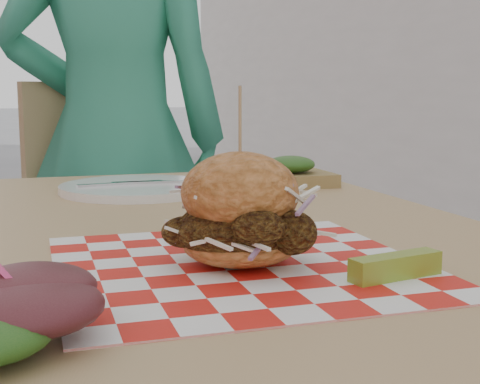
{
  "coord_description": "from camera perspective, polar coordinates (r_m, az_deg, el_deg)",
  "views": [
    {
      "loc": [
        -0.37,
        -0.52,
        0.92
      ],
      "look_at": [
        -0.17,
        0.1,
        0.82
      ],
      "focal_mm": 50.0,
      "sensor_mm": 36.0,
      "label": 1
    }
  ],
  "objects": [
    {
      "name": "patio_chair",
      "position": [
        1.87,
        -12.61,
        -3.11
      ],
      "size": [
        0.53,
        0.54,
        0.95
      ],
      "rotation": [
        0.0,
        0.0,
        0.32
      ],
      "color": "tan",
      "rests_on": "ground"
    },
    {
      "name": "sandwich",
      "position": [
        0.66,
        0.0,
        -2.05
      ],
      "size": [
        0.16,
        0.16,
        0.18
      ],
      "color": "#C87738",
      "rests_on": "paper_liner"
    },
    {
      "name": "paper_liner",
      "position": [
        0.67,
        0.0,
        -6.24
      ],
      "size": [
        0.36,
        0.36,
        0.0
      ],
      "primitive_type": "cube",
      "color": "red",
      "rests_on": "patio_table"
    },
    {
      "name": "patio_table",
      "position": [
        0.87,
        -5.12,
        -8.36
      ],
      "size": [
        0.8,
        1.2,
        0.75
      ],
      "color": "tan",
      "rests_on": "ground"
    },
    {
      "name": "kraft_tray",
      "position": [
        1.25,
        4.35,
        1.58
      ],
      "size": [
        0.15,
        0.12,
        0.06
      ],
      "color": "olive",
      "rests_on": "patio_table"
    },
    {
      "name": "diner",
      "position": [
        1.76,
        -10.64,
        4.61
      ],
      "size": [
        0.66,
        0.51,
        1.61
      ],
      "primitive_type": "imported",
      "rotation": [
        0.0,
        0.0,
        2.91
      ],
      "color": "#31906E",
      "rests_on": "ground"
    },
    {
      "name": "pickle_spear",
      "position": [
        0.64,
        13.14,
        -6.19
      ],
      "size": [
        0.1,
        0.04,
        0.02
      ],
      "primitive_type": "cube",
      "rotation": [
        0.0,
        0.0,
        0.2
      ],
      "color": "olive",
      "rests_on": "paper_liner"
    },
    {
      "name": "place_setting",
      "position": [
        1.18,
        -8.7,
        0.35
      ],
      "size": [
        0.27,
        0.27,
        0.02
      ],
      "color": "white",
      "rests_on": "patio_table"
    }
  ]
}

